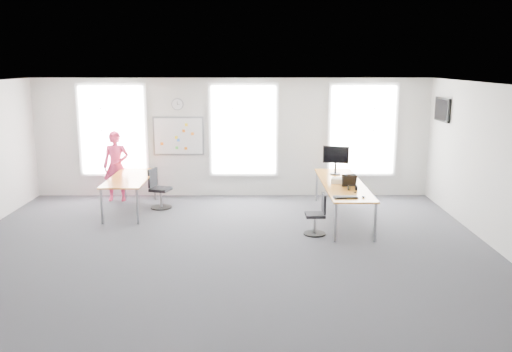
{
  "coord_description": "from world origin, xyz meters",
  "views": [
    {
      "loc": [
        0.57,
        -9.62,
        3.38
      ],
      "look_at": [
        0.6,
        1.2,
        1.1
      ],
      "focal_mm": 38.0,
      "sensor_mm": 36.0,
      "label": 1
    }
  ],
  "objects_px": {
    "chair_right": "(317,217)",
    "person": "(116,166)",
    "desk_left": "(130,180)",
    "chair_left": "(159,191)",
    "monitor": "(336,157)",
    "keyboard": "(346,197)",
    "desk_right": "(343,186)",
    "headphones": "(352,188)"
  },
  "relations": [
    {
      "from": "chair_right",
      "to": "chair_left",
      "type": "xyz_separation_m",
      "value": [
        -3.51,
        2.03,
        0.05
      ]
    },
    {
      "from": "chair_right",
      "to": "person",
      "type": "distance_m",
      "value": 5.43
    },
    {
      "from": "chair_left",
      "to": "monitor",
      "type": "xyz_separation_m",
      "value": [
        4.16,
        0.03,
        0.79
      ]
    },
    {
      "from": "desk_left",
      "to": "keyboard",
      "type": "xyz_separation_m",
      "value": [
        4.63,
        -1.95,
        0.08
      ]
    },
    {
      "from": "monitor",
      "to": "headphones",
      "type": "bearing_deg",
      "value": -69.92
    },
    {
      "from": "person",
      "to": "monitor",
      "type": "relative_size",
      "value": 2.59
    },
    {
      "from": "desk_right",
      "to": "chair_right",
      "type": "bearing_deg",
      "value": -121.13
    },
    {
      "from": "chair_left",
      "to": "monitor",
      "type": "height_order",
      "value": "monitor"
    },
    {
      "from": "desk_left",
      "to": "monitor",
      "type": "relative_size",
      "value": 3.28
    },
    {
      "from": "chair_left",
      "to": "headphones",
      "type": "height_order",
      "value": "chair_left"
    },
    {
      "from": "keyboard",
      "to": "chair_left",
      "type": "bearing_deg",
      "value": 146.12
    },
    {
      "from": "monitor",
      "to": "desk_left",
      "type": "bearing_deg",
      "value": -160.1
    },
    {
      "from": "person",
      "to": "keyboard",
      "type": "distance_m",
      "value": 5.95
    },
    {
      "from": "desk_right",
      "to": "chair_left",
      "type": "height_order",
      "value": "chair_left"
    },
    {
      "from": "desk_right",
      "to": "headphones",
      "type": "bearing_deg",
      "value": -82.87
    },
    {
      "from": "chair_right",
      "to": "monitor",
      "type": "xyz_separation_m",
      "value": [
        0.65,
        2.06,
        0.84
      ]
    },
    {
      "from": "desk_right",
      "to": "monitor",
      "type": "xyz_separation_m",
      "value": [
        -0.02,
        0.95,
        0.45
      ]
    },
    {
      "from": "person",
      "to": "headphones",
      "type": "relative_size",
      "value": 8.89
    },
    {
      "from": "desk_right",
      "to": "chair_left",
      "type": "bearing_deg",
      "value": 167.64
    },
    {
      "from": "desk_right",
      "to": "desk_left",
      "type": "bearing_deg",
      "value": 172.3
    },
    {
      "from": "person",
      "to": "desk_right",
      "type": "bearing_deg",
      "value": -18.76
    },
    {
      "from": "chair_left",
      "to": "headphones",
      "type": "distance_m",
      "value": 4.57
    },
    {
      "from": "chair_right",
      "to": "chair_left",
      "type": "relative_size",
      "value": 0.88
    },
    {
      "from": "person",
      "to": "headphones",
      "type": "height_order",
      "value": "person"
    },
    {
      "from": "chair_right",
      "to": "person",
      "type": "height_order",
      "value": "person"
    },
    {
      "from": "headphones",
      "to": "monitor",
      "type": "distance_m",
      "value": 1.66
    },
    {
      "from": "person",
      "to": "keyboard",
      "type": "relative_size",
      "value": 3.69
    },
    {
      "from": "desk_left",
      "to": "monitor",
      "type": "xyz_separation_m",
      "value": [
        4.76,
        0.3,
        0.47
      ]
    },
    {
      "from": "monitor",
      "to": "person",
      "type": "bearing_deg",
      "value": -171.0
    },
    {
      "from": "desk_left",
      "to": "keyboard",
      "type": "bearing_deg",
      "value": -22.85
    },
    {
      "from": "chair_right",
      "to": "chair_left",
      "type": "height_order",
      "value": "chair_left"
    },
    {
      "from": "person",
      "to": "headphones",
      "type": "xyz_separation_m",
      "value": [
        5.42,
        -2.3,
        -0.01
      ]
    },
    {
      "from": "chair_left",
      "to": "keyboard",
      "type": "bearing_deg",
      "value": -101.72
    },
    {
      "from": "chair_left",
      "to": "monitor",
      "type": "bearing_deg",
      "value": -72.41
    },
    {
      "from": "chair_right",
      "to": "headphones",
      "type": "distance_m",
      "value": 1.0
    },
    {
      "from": "desk_right",
      "to": "desk_left",
      "type": "distance_m",
      "value": 4.83
    },
    {
      "from": "chair_right",
      "to": "person",
      "type": "bearing_deg",
      "value": -121.0
    },
    {
      "from": "desk_left",
      "to": "chair_left",
      "type": "relative_size",
      "value": 2.33
    },
    {
      "from": "desk_left",
      "to": "chair_right",
      "type": "height_order",
      "value": "chair_right"
    },
    {
      "from": "person",
      "to": "monitor",
      "type": "bearing_deg",
      "value": -9.08
    },
    {
      "from": "chair_left",
      "to": "keyboard",
      "type": "relative_size",
      "value": 2.0
    },
    {
      "from": "desk_left",
      "to": "person",
      "type": "xyz_separation_m",
      "value": [
        -0.55,
        0.98,
        0.13
      ]
    }
  ]
}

